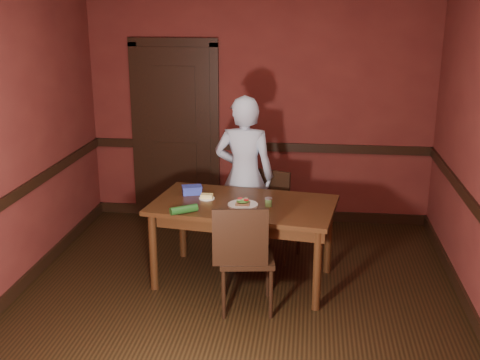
% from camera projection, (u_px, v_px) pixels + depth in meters
% --- Properties ---
extents(floor, '(4.00, 4.50, 0.01)m').
position_uv_depth(floor, '(235.00, 307.00, 5.23)').
color(floor, black).
rests_on(floor, ground).
extents(wall_back, '(4.00, 0.02, 2.70)m').
position_uv_depth(wall_back, '(259.00, 109.00, 6.98)').
color(wall_back, '#5B201B').
rests_on(wall_back, ground).
extents(wall_front, '(4.00, 0.02, 2.70)m').
position_uv_depth(wall_front, '(171.00, 281.00, 2.71)').
color(wall_front, '#5B201B').
rests_on(wall_front, ground).
extents(wall_left, '(0.02, 4.50, 2.70)m').
position_uv_depth(wall_left, '(0.00, 150.00, 5.07)').
color(wall_left, '#5B201B').
rests_on(wall_left, ground).
extents(dado_back, '(4.00, 0.03, 0.10)m').
position_uv_depth(dado_back, '(259.00, 147.00, 7.10)').
color(dado_back, black).
rests_on(dado_back, ground).
extents(dado_left, '(0.03, 4.50, 0.10)m').
position_uv_depth(dado_left, '(8.00, 200.00, 5.20)').
color(dado_left, black).
rests_on(dado_left, ground).
extents(baseboard_back, '(4.00, 0.03, 0.12)m').
position_uv_depth(baseboard_back, '(258.00, 213.00, 7.34)').
color(baseboard_back, black).
rests_on(baseboard_back, ground).
extents(baseboard_left, '(0.03, 4.50, 0.12)m').
position_uv_depth(baseboard_left, '(18.00, 288.00, 5.44)').
color(baseboard_left, black).
rests_on(baseboard_left, ground).
extents(baseboard_right, '(0.03, 4.50, 0.12)m').
position_uv_depth(baseboard_right, '(472.00, 314.00, 4.99)').
color(baseboard_right, black).
rests_on(baseboard_right, ground).
extents(door, '(1.05, 0.07, 2.20)m').
position_uv_depth(door, '(175.00, 129.00, 7.14)').
color(door, black).
rests_on(door, ground).
extents(dining_table, '(1.77, 1.15, 0.78)m').
position_uv_depth(dining_table, '(243.00, 242.00, 5.63)').
color(dining_table, '#351C0D').
rests_on(dining_table, floor).
extents(chair_far, '(0.54, 0.54, 0.89)m').
position_uv_depth(chair_far, '(276.00, 217.00, 6.12)').
color(chair_far, black).
rests_on(chair_far, floor).
extents(chair_near, '(0.51, 0.51, 0.97)m').
position_uv_depth(chair_near, '(247.00, 255.00, 5.10)').
color(chair_near, black).
rests_on(chair_near, floor).
extents(person, '(0.62, 0.42, 1.67)m').
position_uv_depth(person, '(244.00, 176.00, 6.14)').
color(person, '#AFC2D6').
rests_on(person, floor).
extents(sandwich_plate, '(0.27, 0.27, 0.07)m').
position_uv_depth(sandwich_plate, '(243.00, 204.00, 5.43)').
color(sandwich_plate, white).
rests_on(sandwich_plate, dining_table).
extents(sauce_jar, '(0.07, 0.07, 0.08)m').
position_uv_depth(sauce_jar, '(268.00, 202.00, 5.41)').
color(sauce_jar, '#5C964A').
rests_on(sauce_jar, dining_table).
extents(cheese_saucer, '(0.15, 0.15, 0.05)m').
position_uv_depth(cheese_saucer, '(207.00, 197.00, 5.62)').
color(cheese_saucer, white).
rests_on(cheese_saucer, dining_table).
extents(food_tub, '(0.22, 0.18, 0.08)m').
position_uv_depth(food_tub, '(192.00, 190.00, 5.76)').
color(food_tub, '#3041B3').
rests_on(food_tub, dining_table).
extents(wrapped_veg, '(0.24, 0.20, 0.07)m').
position_uv_depth(wrapped_veg, '(184.00, 209.00, 5.24)').
color(wrapped_veg, '#194416').
rests_on(wrapped_veg, dining_table).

